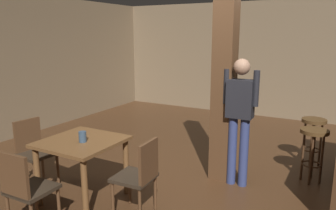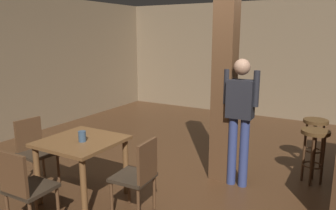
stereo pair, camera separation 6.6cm
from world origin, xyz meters
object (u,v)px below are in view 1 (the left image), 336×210
Objects in this scene: bar_stool_near at (314,142)px; napkin_cup at (83,137)px; chair_east at (140,174)px; standing_person at (240,113)px; chair_south at (26,187)px; dining_table at (82,151)px; chair_west at (34,149)px; bar_stool_mid at (313,130)px.

napkin_cup is at bearing -140.39° from bar_stool_near.
chair_east is 0.52× the size of standing_person.
bar_stool_near is (2.42, 2.72, 0.07)m from chair_south.
dining_table is at bearing -141.77° from bar_stool_near.
napkin_cup reaches higher than bar_stool_near.
chair_south and napkin_cup have the same top height.
chair_west is 2.81m from standing_person.
napkin_cup is 3.07m from bar_stool_near.
chair_east is 2.47m from bar_stool_near.
bar_stool_near is (3.30, 1.91, 0.07)m from chair_west.
chair_east is 0.83m from napkin_cup.
bar_stool_near is (1.59, 1.88, 0.07)m from chair_east.
bar_stool_near is at bearing 38.23° from dining_table.
bar_stool_near is at bearing 33.48° from standing_person.
dining_table is 0.52× the size of standing_person.
bar_stool_near is at bearing 30.08° from chair_west.
chair_west is 3.81m from bar_stool_near.
chair_east is at bearing 4.81° from napkin_cup.
chair_south is (-0.00, -0.81, -0.13)m from dining_table.
bar_stool_mid is (1.52, 2.53, 0.06)m from chair_east.
chair_west is at bearing 177.66° from napkin_cup.
dining_table is at bearing 0.36° from chair_west.
standing_person is 1.53m from bar_stool_mid.
standing_person reaches higher than chair_east.
chair_south is 0.84m from napkin_cup.
chair_west reaches higher than bar_stool_mid.
bar_stool_mid is at bearing 56.54° from standing_person.
bar_stool_near is at bearing 39.61° from napkin_cup.
napkin_cup is at bearing -2.34° from chair_west.
chair_south reaches higher than bar_stool_mid.
chair_south is at bearing -125.81° from standing_person.
napkin_cup is 0.17× the size of bar_stool_mid.
bar_stool_mid is at bearing 47.34° from dining_table.
bar_stool_near is 1.01× the size of bar_stool_mid.
bar_stool_mid is (2.29, 2.60, -0.27)m from napkin_cup.
dining_table is 6.97× the size of napkin_cup.
chair_south is 2.68m from standing_person.
bar_stool_mid is at bearing 55.03° from chair_south.
dining_table is at bearing -139.30° from standing_person.
chair_south reaches higher than bar_stool_near.
chair_east and chair_south have the same top height.
napkin_cup is 0.07× the size of standing_person.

